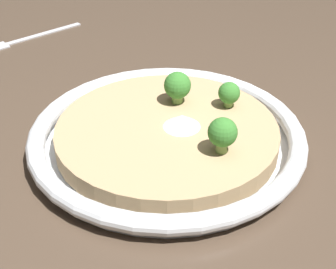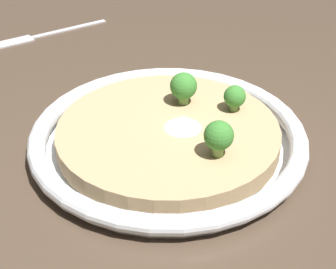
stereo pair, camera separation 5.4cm
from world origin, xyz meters
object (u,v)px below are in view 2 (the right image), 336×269
risotto_bowl (168,136)px  broccoli_front_left (184,87)px  fork_utensil (41,35)px  broccoli_back_left (219,136)px  broccoli_left (235,97)px

risotto_bowl → broccoli_front_left: size_ratio=8.01×
broccoli_front_left → fork_utensil: broccoli_front_left is taller
broccoli_back_left → broccoli_front_left: (0.05, -0.11, -0.00)m
broccoli_left → broccoli_front_left: (0.06, -0.01, 0.00)m
broccoli_front_left → fork_utensil: 0.37m
broccoli_front_left → broccoli_left: bearing=170.4°
risotto_bowl → broccoli_front_left: (-0.01, -0.06, 0.04)m
broccoli_left → fork_utensil: bearing=-38.6°
broccoli_back_left → broccoli_left: bearing=-100.1°
risotto_bowl → broccoli_back_left: size_ratio=7.92×
fork_utensil → broccoli_front_left: bearing=96.5°
broccoli_left → broccoli_front_left: size_ratio=0.80×
broccoli_front_left → fork_utensil: size_ratio=0.24×
broccoli_left → risotto_bowl: bearing=31.1°
risotto_bowl → fork_utensil: (0.25, -0.30, -0.01)m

